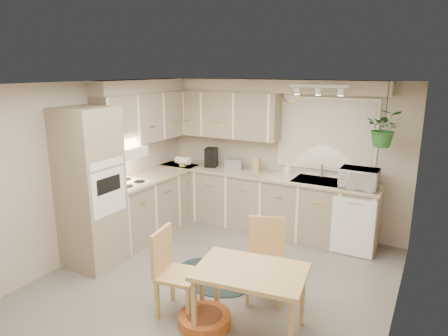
{
  "coord_description": "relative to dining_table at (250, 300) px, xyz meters",
  "views": [
    {
      "loc": [
        2.22,
        -3.88,
        2.56
      ],
      "look_at": [
        -0.21,
        0.55,
        1.3
      ],
      "focal_mm": 32.0,
      "sensor_mm": 36.0,
      "label": 1
    }
  ],
  "objects": [
    {
      "name": "base_cab_back",
      "position": [
        -0.96,
        2.48,
        0.12
      ],
      "size": [
        3.6,
        0.6,
        0.9
      ],
      "primitive_type": "cube",
      "color": "gray",
      "rests_on": "floor"
    },
    {
      "name": "soap_bottle",
      "position": [
        -0.58,
        2.63,
        0.65
      ],
      "size": [
        0.12,
        0.2,
        0.08
      ],
      "primitive_type": "imported",
      "rotation": [
        0.0,
        0.0,
        -0.22
      ],
      "color": "white",
      "rests_on": "counter_back"
    },
    {
      "name": "counter_back",
      "position": [
        -0.96,
        2.47,
        0.59
      ],
      "size": [
        3.64,
        0.64,
        0.04
      ],
      "primitive_type": "cube",
      "color": "tan",
      "rests_on": "base_cab_back"
    },
    {
      "name": "track_light_bar",
      "position": [
        -0.06,
        2.23,
        2.0
      ],
      "size": [
        0.8,
        0.04,
        0.04
      ],
      "primitive_type": "cube",
      "color": "white",
      "rests_on": "ceiling"
    },
    {
      "name": "cooktop",
      "position": [
        -2.44,
        0.98,
        0.61
      ],
      "size": [
        0.52,
        0.58,
        0.02
      ],
      "primitive_type": "cube",
      "color": "white",
      "rests_on": "counter_left"
    },
    {
      "name": "hanging_plant",
      "position": [
        0.81,
        2.38,
        1.41
      ],
      "size": [
        0.5,
        0.55,
        0.39
      ],
      "primitive_type": "imported",
      "rotation": [
        0.0,
        0.0,
        0.1
      ],
      "color": "#255E27",
      "rests_on": "ceiling"
    },
    {
      "name": "wall_front",
      "position": [
        -0.76,
        -1.42,
        0.87
      ],
      "size": [
        4.0,
        0.04,
        2.4
      ],
      "primitive_type": "cube",
      "color": "#B2A793",
      "rests_on": "floor"
    },
    {
      "name": "oven_stack",
      "position": [
        -2.43,
        0.3,
        0.72
      ],
      "size": [
        0.65,
        0.65,
        2.1
      ],
      "primitive_type": "cube",
      "color": "gray",
      "rests_on": "floor"
    },
    {
      "name": "wall_clock",
      "position": [
        -0.61,
        2.75,
        1.85
      ],
      "size": [
        0.3,
        0.03,
        0.3
      ],
      "primitive_type": "cylinder",
      "rotation": [
        1.57,
        0.0,
        0.0
      ],
      "color": "#C59445",
      "rests_on": "wall_back"
    },
    {
      "name": "chair_back",
      "position": [
        -0.1,
        0.61,
        0.13
      ],
      "size": [
        0.55,
        0.55,
        0.92
      ],
      "primitive_type": "cube",
      "rotation": [
        0.0,
        0.0,
        3.49
      ],
      "color": "tan",
      "rests_on": "floor"
    },
    {
      "name": "floor",
      "position": [
        -0.76,
        0.68,
        -0.33
      ],
      "size": [
        4.2,
        4.2,
        0.0
      ],
      "primitive_type": "plane",
      "color": "slate",
      "rests_on": "ground"
    },
    {
      "name": "soffit_back",
      "position": [
        -0.96,
        2.63,
        1.97
      ],
      "size": [
        3.6,
        0.3,
        0.2
      ],
      "primitive_type": "cube",
      "color": "#B2A793",
      "rests_on": "wall_back"
    },
    {
      "name": "window_frame",
      "position": [
        -0.06,
        2.76,
        1.27
      ],
      "size": [
        1.5,
        0.02,
        1.1
      ],
      "primitive_type": "cube",
      "color": "silver",
      "rests_on": "wall_back"
    },
    {
      "name": "toaster",
      "position": [
        -1.48,
        2.5,
        0.69
      ],
      "size": [
        0.32,
        0.22,
        0.17
      ],
      "primitive_type": "cube",
      "rotation": [
        0.0,
        0.0,
        0.22
      ],
      "color": "#96989D",
      "rests_on": "counter_back"
    },
    {
      "name": "base_cab_left",
      "position": [
        -2.46,
        1.55,
        0.12
      ],
      "size": [
        0.6,
        1.85,
        0.9
      ],
      "primitive_type": "cube",
      "color": "gray",
      "rests_on": "floor"
    },
    {
      "name": "sink",
      "position": [
        -0.06,
        2.48,
        0.57
      ],
      "size": [
        0.7,
        0.48,
        0.1
      ],
      "primitive_type": "cube",
      "color": "#96989D",
      "rests_on": "counter_back"
    },
    {
      "name": "wall_left",
      "position": [
        -2.76,
        0.68,
        0.87
      ],
      "size": [
        0.04,
        4.2,
        2.4
      ],
      "primitive_type": "cube",
      "color": "#B2A793",
      "rests_on": "floor"
    },
    {
      "name": "wall_right",
      "position": [
        1.24,
        0.68,
        0.87
      ],
      "size": [
        0.04,
        4.2,
        2.4
      ],
      "primitive_type": "cube",
      "color": "#B2A793",
      "rests_on": "floor"
    },
    {
      "name": "braided_rug",
      "position": [
        -0.85,
        0.75,
        -0.33
      ],
      "size": [
        1.33,
        1.15,
        0.01
      ],
      "primitive_type": "ellipsoid",
      "rotation": [
        0.0,
        0.0,
        -0.31
      ],
      "color": "black",
      "rests_on": "floor"
    },
    {
      "name": "chair_left",
      "position": [
        -0.79,
        -0.08,
        0.13
      ],
      "size": [
        0.5,
        0.5,
        0.93
      ],
      "primitive_type": "cube",
      "rotation": [
        0.0,
        0.0,
        -1.41
      ],
      "color": "tan",
      "rests_on": "floor"
    },
    {
      "name": "upper_cab_left",
      "position": [
        -2.58,
        1.68,
        1.49
      ],
      "size": [
        0.35,
        2.0,
        0.75
      ],
      "primitive_type": "cube",
      "color": "gray",
      "rests_on": "wall_left"
    },
    {
      "name": "pet_bed",
      "position": [
        -0.44,
        -0.16,
        -0.27
      ],
      "size": [
        0.69,
        0.69,
        0.12
      ],
      "primitive_type": "cylinder",
      "rotation": [
        0.0,
        0.0,
        -0.34
      ],
      "color": "#C25726",
      "rests_on": "floor"
    },
    {
      "name": "soffit_left",
      "position": [
        -2.61,
        1.68,
        1.97
      ],
      "size": [
        0.3,
        2.0,
        0.2
      ],
      "primitive_type": "cube",
      "color": "#B2A793",
      "rests_on": "wall_left"
    },
    {
      "name": "ceiling",
      "position": [
        -0.76,
        0.68,
        2.07
      ],
      "size": [
        4.2,
        4.2,
        0.0
      ],
      "primitive_type": "plane",
      "color": "silver",
      "rests_on": "wall_back"
    },
    {
      "name": "range_hood",
      "position": [
        -2.46,
        0.98,
        1.07
      ],
      "size": [
        0.4,
        0.6,
        0.14
      ],
      "primitive_type": "cube",
      "color": "white",
      "rests_on": "upper_cab_left"
    },
    {
      "name": "wall_oven_face",
      "position": [
        -2.11,
        0.3,
        0.72
      ],
      "size": [
        0.02,
        0.56,
        0.58
      ],
      "primitive_type": "cube",
      "color": "white",
      "rests_on": "oven_stack"
    },
    {
      "name": "window_blinds",
      "position": [
        -0.06,
        2.75,
        1.27
      ],
      "size": [
        1.4,
        0.02,
        1.0
      ],
      "primitive_type": "cube",
      "color": "white",
      "rests_on": "wall_back"
    },
    {
      "name": "coffee_maker",
      "position": [
        -1.9,
        2.48,
        0.77
      ],
      "size": [
        0.23,
        0.26,
        0.32
      ],
      "primitive_type": "cube",
      "rotation": [
        0.0,
        0.0,
        0.25
      ],
      "color": "black",
      "rests_on": "counter_back"
    },
    {
      "name": "microwave",
      "position": [
        0.54,
        2.38,
        0.78
      ],
      "size": [
        0.51,
        0.28,
        0.34
      ],
      "primitive_type": "imported",
      "rotation": [
        0.0,
        0.0,
        -0.0
      ],
      "color": "white",
      "rests_on": "counter_back"
    },
    {
      "name": "dining_table",
      "position": [
        0.0,
        0.0,
        0.0
      ],
      "size": [
        1.15,
        0.85,
        0.67
      ],
      "primitive_type": "cube",
      "rotation": [
        0.0,
        0.0,
        0.14
      ],
      "color": "tan",
      "rests_on": "floor"
    },
    {
      "name": "knife_block",
      "position": [
        -1.08,
        2.53,
        0.72
      ],
      "size": [
        0.11,
        0.11,
        0.22
      ],
      "primitive_type": "cube",
      "rotation": [
        0.0,
        0.0,
        0.04
      ],
      "color": "tan",
      "rests_on": "counter_back"
    },
    {
      "name": "upper_cab_back",
      "position": [
        -1.76,
        2.6,
        1.49
      ],
      "size": [
        2.0,
        0.35,
        0.75
      ],
      "primitive_type": "cube",
      "color": "gray",
      "rests_on": "wall_back"
    },
    {
      "name": "wall_back",
      "position": [
        -0.76,
        2.78,
        0.87
      ],
      "size": [
        4.0,
        0.04,
        2.4
      ],
      "primitive_type": "cube",
      "color": "#B2A793",
      "rests_on": "floor"
    },
    {
      "name": "dishwasher_front",
      "position": [
        0.54,
        2.17,
        0.09
      ],
      "size": [
        0.58,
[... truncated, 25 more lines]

